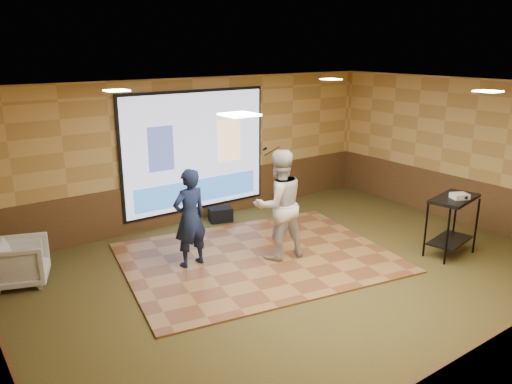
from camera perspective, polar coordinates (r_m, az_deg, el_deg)
ground at (r=8.26m, az=5.29°, el=-9.63°), size 9.00×9.00×0.00m
room_shell at (r=7.58m, az=5.71°, el=4.74°), size 9.04×7.04×3.02m
wainscot_back at (r=10.77m, az=-6.80°, el=-0.66°), size 9.00×0.04×0.95m
wainscot_right at (r=11.36m, az=22.75°, el=-0.95°), size 0.04×7.00×0.95m
projector_screen at (r=10.48m, az=-6.87°, el=4.51°), size 3.32×0.06×2.52m
downlight_nw at (r=7.88m, az=-15.65°, el=11.11°), size 0.32×0.32×0.02m
downlight_ne at (r=10.26m, az=8.57°, el=12.63°), size 0.32×0.32×0.02m
downlight_sw at (r=4.93m, az=-1.93°, el=8.83°), size 0.32×0.32×0.02m
downlight_se at (r=8.22m, az=24.98°, el=10.40°), size 0.32×0.32×0.02m
dance_floor at (r=8.89m, az=0.21°, el=-7.49°), size 5.09×4.21×0.03m
player_left at (r=8.34m, az=-7.58°, el=-2.96°), size 0.65×0.45×1.68m
player_right at (r=8.56m, az=2.61°, el=-1.46°), size 1.04×0.87×1.92m
av_table at (r=9.44m, az=21.57°, el=-2.30°), size 1.02×0.54×1.08m
projector at (r=9.28m, az=22.25°, el=-0.43°), size 0.34×0.31×0.09m
mic_stand at (r=11.58m, az=2.35°, el=0.76°), size 0.56×0.23×1.43m
banquet_chair at (r=8.69m, az=-25.27°, el=-7.26°), size 1.00×0.99×0.72m
duffel_bag at (r=10.67m, az=-4.06°, el=-2.59°), size 0.55×0.45×0.30m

